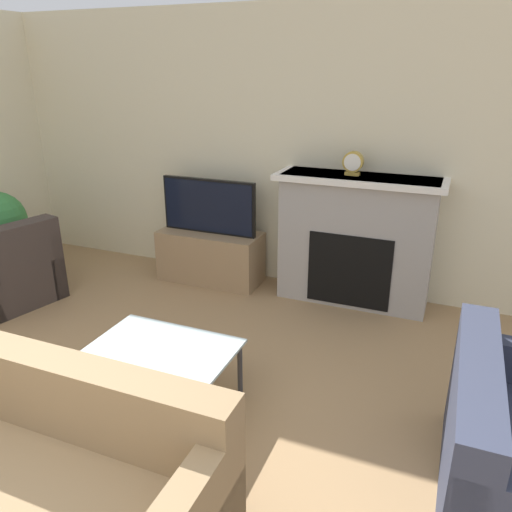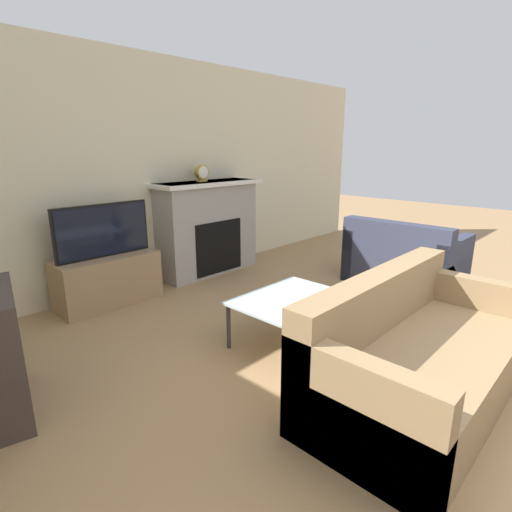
{
  "view_description": "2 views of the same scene",
  "coord_description": "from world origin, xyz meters",
  "views": [
    {
      "loc": [
        1.72,
        -0.42,
        2.15
      ],
      "look_at": [
        0.4,
        2.81,
        0.81
      ],
      "focal_mm": 35.0,
      "sensor_mm": 36.0,
      "label": 1
    },
    {
      "loc": [
        -2.44,
        -0.04,
        1.66
      ],
      "look_at": [
        0.22,
        2.48,
        0.65
      ],
      "focal_mm": 28.0,
      "sensor_mm": 36.0,
      "label": 2
    }
  ],
  "objects": [
    {
      "name": "coffee_table",
      "position": [
        0.07,
        1.93,
        0.38
      ],
      "size": [
        0.95,
        0.73,
        0.41
      ],
      "color": "#333338",
      "rests_on": "ground_plane"
    },
    {
      "name": "couch_sectional",
      "position": [
        0.05,
        0.83,
        0.29
      ],
      "size": [
        1.88,
        0.9,
        0.82
      ],
      "color": "#8C704C",
      "rests_on": "ground_plane"
    },
    {
      "name": "wall_back",
      "position": [
        0.0,
        4.27,
        1.35
      ],
      "size": [
        8.99,
        0.06,
        2.7
      ],
      "color": "beige",
      "rests_on": "ground_plane"
    },
    {
      "name": "fireplace",
      "position": [
        0.91,
        4.02,
        0.64
      ],
      "size": [
        1.51,
        0.49,
        1.23
      ],
      "color": "#9E9993",
      "rests_on": "ground_plane"
    },
    {
      "name": "couch_loveseat",
      "position": [
        2.24,
        1.89,
        0.29
      ],
      "size": [
        0.88,
        1.28,
        0.82
      ],
      "rotation": [
        0.0,
        0.0,
        1.57
      ],
      "color": "#33384C",
      "rests_on": "ground_plane"
    },
    {
      "name": "mantel_clock",
      "position": [
        0.84,
        4.02,
        1.34
      ],
      "size": [
        0.18,
        0.07,
        0.21
      ],
      "color": "#B79338",
      "rests_on": "fireplace"
    },
    {
      "name": "tv_stand",
      "position": [
        -0.58,
        3.93,
        0.27
      ],
      "size": [
        1.07,
        0.46,
        0.53
      ],
      "color": "#997A56",
      "rests_on": "ground_plane"
    },
    {
      "name": "tv",
      "position": [
        -0.58,
        3.93,
        0.81
      ],
      "size": [
        1.01,
        0.05,
        0.56
      ],
      "color": "black",
      "rests_on": "tv_stand"
    }
  ]
}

